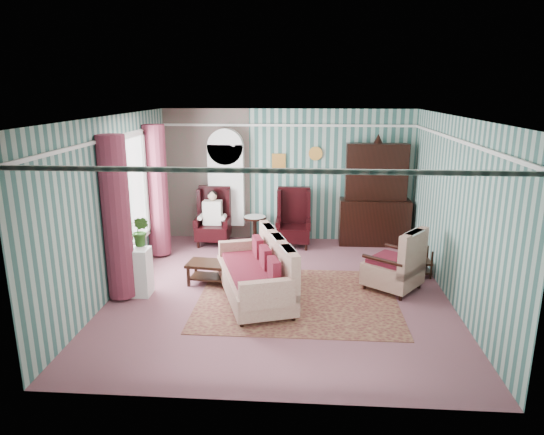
# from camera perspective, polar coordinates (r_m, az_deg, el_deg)

# --- Properties ---
(floor) EXTENTS (6.00, 6.00, 0.00)m
(floor) POSITION_cam_1_polar(r_m,az_deg,el_deg) (8.29, 0.96, -8.65)
(floor) COLOR #854D56
(floor) RESTS_ON ground
(room_shell) EXTENTS (5.53, 6.02, 2.91)m
(room_shell) POSITION_cam_1_polar(r_m,az_deg,el_deg) (7.94, -3.38, 5.41)
(room_shell) COLOR #37645C
(room_shell) RESTS_ON ground
(bookcase) EXTENTS (0.80, 0.28, 2.24)m
(bookcase) POSITION_cam_1_polar(r_m,az_deg,el_deg) (10.80, -5.37, 3.14)
(bookcase) COLOR silver
(bookcase) RESTS_ON floor
(dresser_hutch) EXTENTS (1.50, 0.56, 2.36)m
(dresser_hutch) POSITION_cam_1_polar(r_m,az_deg,el_deg) (10.63, 12.10, 3.01)
(dresser_hutch) COLOR black
(dresser_hutch) RESTS_ON floor
(wingback_left) EXTENTS (0.76, 0.80, 1.25)m
(wingback_left) POSITION_cam_1_polar(r_m,az_deg,el_deg) (10.58, -6.98, 0.09)
(wingback_left) COLOR black
(wingback_left) RESTS_ON floor
(wingback_right) EXTENTS (0.76, 0.80, 1.25)m
(wingback_right) POSITION_cam_1_polar(r_m,az_deg,el_deg) (10.39, 2.54, -0.08)
(wingback_right) COLOR black
(wingback_right) RESTS_ON floor
(seated_woman) EXTENTS (0.44, 0.40, 1.18)m
(seated_woman) POSITION_cam_1_polar(r_m,az_deg,el_deg) (10.59, -6.97, -0.09)
(seated_woman) COLOR beige
(seated_woman) RESTS_ON floor
(round_side_table) EXTENTS (0.50, 0.50, 0.60)m
(round_side_table) POSITION_cam_1_polar(r_m,az_deg,el_deg) (10.68, -2.02, -1.47)
(round_side_table) COLOR black
(round_side_table) RESTS_ON floor
(nest_table) EXTENTS (0.45, 0.38, 0.54)m
(nest_table) POSITION_cam_1_polar(r_m,az_deg,el_deg) (9.25, 16.80, -4.96)
(nest_table) COLOR black
(nest_table) RESTS_ON floor
(plant_stand) EXTENTS (0.55, 0.35, 0.80)m
(plant_stand) POSITION_cam_1_polar(r_m,az_deg,el_deg) (8.33, -15.96, -6.15)
(plant_stand) COLOR silver
(plant_stand) RESTS_ON floor
(rug) EXTENTS (3.20, 2.60, 0.01)m
(rug) POSITION_cam_1_polar(r_m,az_deg,el_deg) (8.00, 3.01, -9.52)
(rug) COLOR #50221A
(rug) RESTS_ON floor
(sofa) EXTENTS (1.54, 2.27, 1.01)m
(sofa) POSITION_cam_1_polar(r_m,az_deg,el_deg) (7.84, -2.09, -6.09)
(sofa) COLOR #C0B895
(sofa) RESTS_ON floor
(floral_armchair) EXTENTS (1.19, 1.20, 1.05)m
(floral_armchair) POSITION_cam_1_polar(r_m,az_deg,el_deg) (8.44, 14.10, -4.83)
(floral_armchair) COLOR beige
(floral_armchair) RESTS_ON floor
(coffee_table) EXTENTS (0.98, 0.59, 0.39)m
(coffee_table) POSITION_cam_1_polar(r_m,az_deg,el_deg) (8.58, -6.77, -6.52)
(coffee_table) COLOR black
(coffee_table) RESTS_ON floor
(potted_plant_a) EXTENTS (0.39, 0.34, 0.42)m
(potted_plant_a) POSITION_cam_1_polar(r_m,az_deg,el_deg) (8.11, -17.02, -2.26)
(potted_plant_a) COLOR #235019
(potted_plant_a) RESTS_ON plant_stand
(potted_plant_b) EXTENTS (0.33, 0.30, 0.51)m
(potted_plant_b) POSITION_cam_1_polar(r_m,az_deg,el_deg) (8.22, -15.20, -1.56)
(potted_plant_b) COLOR #215019
(potted_plant_b) RESTS_ON plant_stand
(potted_plant_c) EXTENTS (0.26, 0.26, 0.42)m
(potted_plant_c) POSITION_cam_1_polar(r_m,az_deg,el_deg) (8.26, -16.78, -1.91)
(potted_plant_c) COLOR #184F1C
(potted_plant_c) RESTS_ON plant_stand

